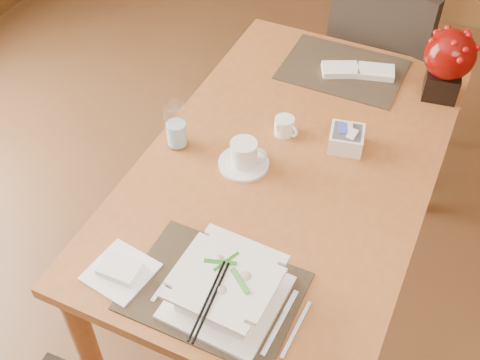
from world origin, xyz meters
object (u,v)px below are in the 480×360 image
at_px(berry_decor, 448,61).
at_px(bread_plate, 121,272).
at_px(coffee_cup, 244,156).
at_px(sugar_caddy, 346,139).
at_px(far_chair, 384,65).
at_px(creamer_jug, 284,126).
at_px(soup_setting, 226,288).
at_px(dining_table, 288,182).
at_px(water_glass, 176,125).

relative_size(berry_decor, bread_plate, 1.60).
height_order(coffee_cup, sugar_caddy, coffee_cup).
distance_m(berry_decor, far_chair, 0.58).
height_order(creamer_jug, far_chair, far_chair).
bearing_deg(creamer_jug, soup_setting, -57.47).
distance_m(coffee_cup, far_chair, 1.06).
height_order(creamer_jug, sugar_caddy, sugar_caddy).
xyz_separation_m(creamer_jug, sugar_caddy, (0.21, 0.02, 0.00)).
distance_m(dining_table, sugar_caddy, 0.24).
xyz_separation_m(dining_table, water_glass, (-0.37, -0.08, 0.18)).
bearing_deg(dining_table, water_glass, -167.57).
xyz_separation_m(water_glass, bread_plate, (0.11, -0.52, -0.08)).
bearing_deg(bread_plate, far_chair, 77.22).
bearing_deg(far_chair, coffee_cup, 91.25).
height_order(dining_table, sugar_caddy, sugar_caddy).
relative_size(coffee_cup, far_chair, 0.17).
distance_m(sugar_caddy, bread_plate, 0.85).
bearing_deg(water_glass, dining_table, 12.43).
xyz_separation_m(sugar_caddy, berry_decor, (0.22, 0.41, 0.12)).
xyz_separation_m(soup_setting, sugar_caddy, (0.10, 0.70, -0.02)).
distance_m(creamer_jug, berry_decor, 0.62).
bearing_deg(dining_table, berry_decor, 56.66).
xyz_separation_m(bread_plate, far_chair, (0.35, 1.53, -0.19)).
bearing_deg(soup_setting, bread_plate, -168.77).
height_order(dining_table, bread_plate, bread_plate).
bearing_deg(soup_setting, far_chair, 90.67).
bearing_deg(creamer_jug, water_glass, -122.90).
xyz_separation_m(water_glass, creamer_jug, (0.30, 0.20, -0.05)).
relative_size(soup_setting, far_chair, 0.29).
bearing_deg(bread_plate, water_glass, 102.16).
bearing_deg(bread_plate, sugar_caddy, 61.97).
bearing_deg(water_glass, bread_plate, -77.84).
relative_size(water_glass, sugar_caddy, 1.52).
xyz_separation_m(soup_setting, berry_decor, (0.32, 1.11, 0.09)).
bearing_deg(coffee_cup, far_chair, 77.66).
xyz_separation_m(soup_setting, far_chair, (0.05, 1.49, -0.25)).
bearing_deg(coffee_cup, creamer_jug, 73.10).
height_order(soup_setting, berry_decor, berry_decor).
relative_size(water_glass, bread_plate, 1.01).
relative_size(dining_table, berry_decor, 5.72).
height_order(creamer_jug, berry_decor, berry_decor).
height_order(water_glass, sugar_caddy, water_glass).
xyz_separation_m(coffee_cup, creamer_jug, (0.06, 0.20, -0.01)).
height_order(bread_plate, far_chair, far_chair).
bearing_deg(soup_setting, berry_decor, 76.40).
relative_size(soup_setting, sugar_caddy, 2.65).
bearing_deg(water_glass, soup_setting, -49.20).
distance_m(water_glass, bread_plate, 0.54).
bearing_deg(creamer_jug, dining_table, -36.77).
relative_size(soup_setting, berry_decor, 1.11).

